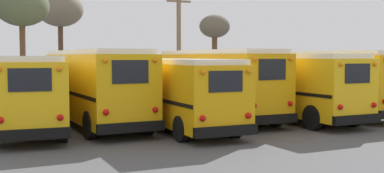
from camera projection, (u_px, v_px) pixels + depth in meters
ground_plane at (195, 122)px, 22.24m from camera, size 160.00×160.00×0.00m
school_bus_0 at (23, 89)px, 20.10m from camera, size 2.87×10.57×3.06m
school_bus_1 at (94, 84)px, 21.33m from camera, size 2.95×10.15×3.33m
school_bus_2 at (174, 90)px, 20.53m from camera, size 2.54×9.46×2.95m
school_bus_3 at (216, 82)px, 23.43m from camera, size 2.62×9.66×3.36m
school_bus_4 at (281, 83)px, 23.59m from camera, size 2.78×10.33×3.16m
school_bus_5 at (318, 80)px, 25.61m from camera, size 2.80×10.73×3.32m
utility_pole at (179, 42)px, 34.41m from camera, size 1.80×0.32×7.94m
bare_tree_0 at (215, 29)px, 37.76m from camera, size 2.41×2.41×6.33m
bare_tree_1 at (60, 11)px, 37.73m from camera, size 3.61×3.61×8.10m
bare_tree_2 at (22, 7)px, 29.11m from camera, size 3.26×3.26×7.32m
fence_line at (144, 91)px, 29.02m from camera, size 22.90×0.06×1.42m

